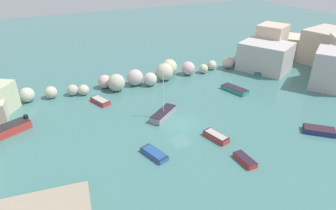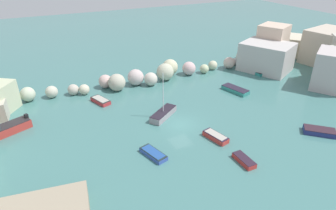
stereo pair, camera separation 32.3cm
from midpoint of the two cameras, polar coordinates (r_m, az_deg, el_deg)
name	(u,v)px [view 1 (the left image)]	position (r m, az deg, el deg)	size (l,w,h in m)	color
cove_water	(181,124)	(35.82, 2.26, -3.77)	(160.00, 160.00, 0.00)	#437774
cliff_headland_right	(314,54)	(57.64, 26.19, 8.81)	(22.58, 22.91, 6.91)	beige
rock_breakwater	(156,74)	(47.79, -2.61, 6.06)	(40.53, 5.19, 2.77)	beige
moored_boat_0	(216,136)	(33.44, 8.99, -5.98)	(1.83, 3.21, 0.62)	#C43933
moored_boat_1	(163,114)	(37.20, -1.14, -1.70)	(4.47, 3.75, 5.94)	gray
moored_boat_3	(319,130)	(38.18, 26.93, -4.40)	(3.57, 3.48, 0.62)	navy
moored_boat_4	(245,160)	(30.65, 14.33, -10.19)	(1.05, 2.61, 0.53)	red
moored_boat_5	(235,89)	(45.19, 12.56, 2.95)	(2.59, 4.38, 0.63)	teal
moored_boat_6	(253,71)	(53.43, 15.96, 6.34)	(1.74, 4.12, 0.52)	teal
moored_boat_7	(154,154)	(30.56, -2.98, -9.36)	(2.07, 3.38, 0.50)	#3956AE
moored_boat_8	(100,101)	(41.80, -13.16, 0.79)	(2.27, 3.33, 0.59)	#C53337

